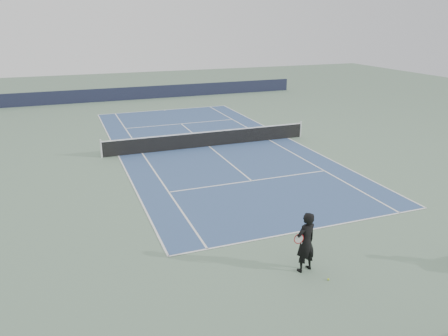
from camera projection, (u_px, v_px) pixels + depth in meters
name	position (u px, v px, depth m)	size (l,w,h in m)	color
ground	(209.00, 146.00, 26.80)	(80.00, 80.00, 0.00)	slate
court_surface	(209.00, 146.00, 26.80)	(10.97, 23.77, 0.01)	#344E7B
tennis_net	(209.00, 139.00, 26.63)	(12.90, 0.10, 1.07)	silver
windscreen_far	(149.00, 92.00, 42.41)	(30.00, 0.25, 1.20)	black
tennis_player	(306.00, 242.00, 13.38)	(0.87, 0.69, 1.97)	black
tennis_ball	(328.00, 279.00, 13.15)	(0.07, 0.07, 0.07)	#B9D72B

